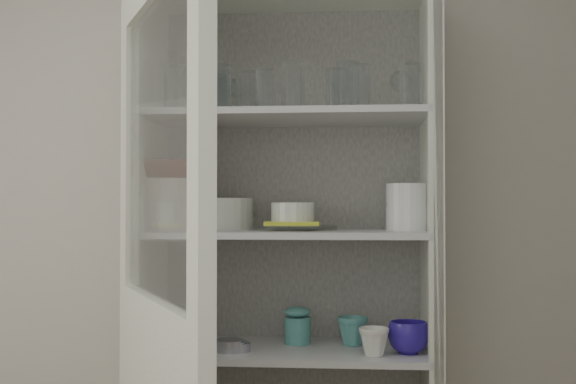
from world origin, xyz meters
The scene contains 33 objects.
wall_back centered at (0.00, 1.50, 1.30)m, with size 3.60×0.02×2.60m, color #B7B1A8.
pantry_cabinet centered at (0.20, 1.34, 0.94)m, with size 1.00×0.45×2.10m.
tumbler_0 centered at (-0.16, 1.12, 1.73)m, with size 0.07×0.07×0.14m, color silver.
tumbler_1 centered at (-0.01, 1.13, 1.73)m, with size 0.07×0.07×0.15m, color silver.
tumbler_2 centered at (0.14, 1.11, 1.73)m, with size 0.06×0.06×0.13m, color silver.
tumbler_3 centered at (0.23, 1.14, 1.74)m, with size 0.08×0.08×0.16m, color silver.
tumbler_4 centered at (0.37, 1.13, 1.73)m, with size 0.06×0.06×0.13m, color silver.
tumbler_5 centered at (0.41, 1.12, 1.73)m, with size 0.07×0.07×0.15m, color silver.
tumbler_6 centered at (0.61, 1.14, 1.73)m, with size 0.07×0.07×0.15m, color silver.
tumbler_7 centered at (-0.05, 1.27, 1.72)m, with size 0.06×0.06×0.13m, color silver.
tumbler_8 centered at (-0.03, 1.24, 1.74)m, with size 0.08×0.08×0.15m, color silver.
tumbler_9 centered at (-0.05, 1.24, 1.73)m, with size 0.07×0.07×0.14m, color silver.
tumbler_10 centered at (0.06, 1.25, 1.74)m, with size 0.07×0.07×0.15m, color silver.
tumbler_11 centered at (0.39, 1.28, 1.74)m, with size 0.08×0.08×0.15m, color silver.
goblet_0 centered at (-0.02, 1.37, 1.74)m, with size 0.07×0.07×0.16m, color silver, non-canonical shape.
goblet_1 centered at (0.01, 1.39, 1.74)m, with size 0.07×0.07×0.16m, color silver, non-canonical shape.
goblet_2 centered at (0.39, 1.37, 1.75)m, with size 0.08×0.08×0.17m, color silver, non-canonical shape.
goblet_3 centered at (0.59, 1.35, 1.75)m, with size 0.08×0.08×0.18m, color silver, non-canonical shape.
plate_stack_front centered at (-0.21, 1.25, 1.32)m, with size 0.24×0.24×0.11m, color white.
plate_stack_back centered at (-0.05, 1.38, 1.32)m, with size 0.22×0.22×0.11m, color white.
cream_bowl centered at (-0.21, 1.25, 1.41)m, with size 0.21×0.21×0.07m, color white.
terracotta_bowl centered at (-0.21, 1.25, 1.47)m, with size 0.25×0.25×0.06m, color maroon.
glass_platter centered at (0.22, 1.28, 1.27)m, with size 0.31×0.31×0.02m, color silver.
yellow_trivet centered at (0.22, 1.28, 1.28)m, with size 0.18×0.18×0.01m, color yellow.
white_ramekin centered at (0.22, 1.28, 1.32)m, with size 0.15×0.15×0.07m, color white.
grey_bowl_stack centered at (0.61, 1.27, 1.34)m, with size 0.15×0.15×0.16m, color white.
mug_blue centered at (0.60, 1.19, 0.91)m, with size 0.13×0.13×0.10m, color navy.
mug_teal centered at (0.42, 1.32, 0.91)m, with size 0.11×0.11×0.10m, color #296E7A.
mug_white centered at (0.49, 1.14, 0.91)m, with size 0.10×0.10×0.09m, color white.
teal_jar centered at (0.23, 1.33, 0.92)m, with size 0.09×0.09×0.11m.
measuring_cups centered at (0.01, 1.18, 0.88)m, with size 0.10×0.10×0.04m, color #A0A2B1.
white_canister centered at (-0.20, 1.32, 0.92)m, with size 0.10×0.10×0.12m, color white.
tumbler_12 centered at (0.45, 1.17, 1.74)m, with size 0.07×0.07×0.15m, color silver.
Camera 1 is at (0.40, -1.21, 1.34)m, focal length 45.00 mm.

